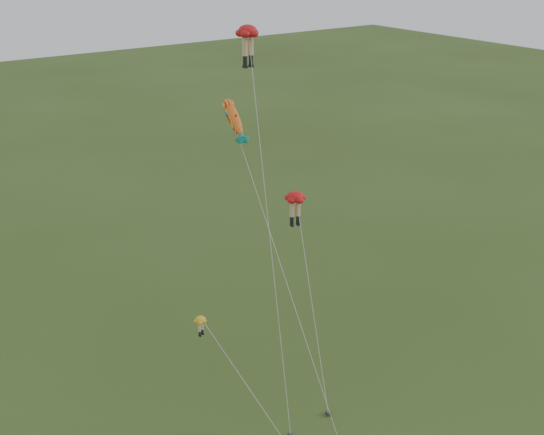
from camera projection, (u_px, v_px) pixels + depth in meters
ground at (303, 422)px, 40.31m from camera, size 300.00×300.00×0.00m
legs_kite_red_high at (248, 39)px, 39.55m from camera, size 5.24×11.95×24.21m
legs_kite_red_mid at (296, 201)px, 43.65m from camera, size 4.38×9.46×12.79m
legs_kite_yellow at (207, 330)px, 38.06m from camera, size 3.22×6.92×7.70m
fish_kite at (234, 119)px, 40.86m from camera, size 1.30×14.40×19.65m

